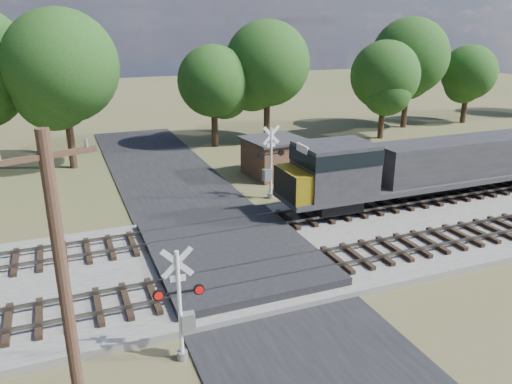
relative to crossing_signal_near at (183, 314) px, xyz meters
name	(u,v)px	position (x,y,z in m)	size (l,w,h in m)	color
ground	(235,264)	(3.69, 5.58, -1.63)	(160.00, 160.00, 0.00)	#4B522B
ballast_bed	(412,224)	(13.69, 6.08, -1.48)	(140.00, 10.00, 0.30)	gray
road	(235,263)	(3.69, 5.58, -1.59)	(7.00, 60.00, 0.08)	black
crossing_panel	(231,253)	(3.69, 6.08, -1.32)	(7.00, 9.00, 0.62)	#262628
track_near	(319,263)	(6.81, 3.58, -1.22)	(140.00, 2.60, 0.33)	black
track_far	(272,222)	(6.81, 8.58, -1.22)	(140.00, 2.60, 0.33)	black
crossing_signal_near	(183,314)	(0.00, 0.00, 0.00)	(1.58, 0.36, 3.92)	silver
crossing_signal_far	(270,169)	(8.53, 12.96, 0.23)	(1.80, 0.43, 4.48)	silver
utility_pole	(67,305)	(-3.17, -2.97, 2.76)	(1.97, 0.71, 8.29)	#3D271B
equipment_shed	(274,157)	(10.78, 17.33, -0.30)	(4.26, 4.26, 2.62)	#4A2F20
treeline	(209,66)	(8.96, 26.29, 5.13)	(84.98, 10.75, 11.70)	black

